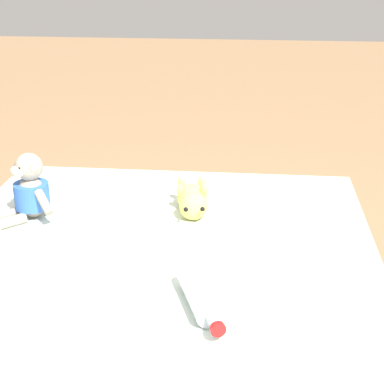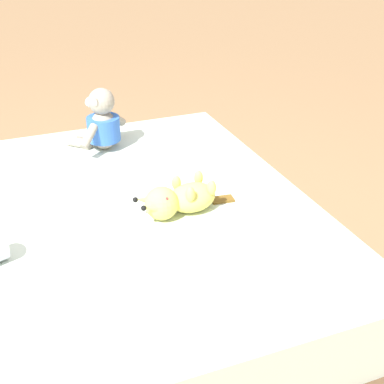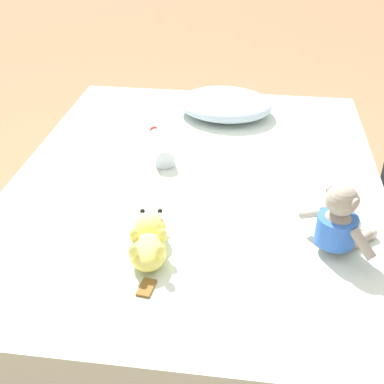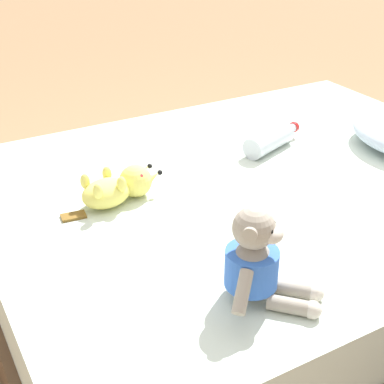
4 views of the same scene
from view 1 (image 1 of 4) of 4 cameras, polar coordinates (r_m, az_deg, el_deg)
bed at (r=1.93m, az=-3.97°, el=-14.07°), size 1.43×1.82×0.48m
plush_monkey at (r=2.20m, az=-15.02°, el=0.02°), size 0.26×0.26×0.24m
plush_yellow_creature at (r=2.18m, az=0.05°, el=-0.73°), size 0.13×0.33×0.10m
glass_bottle at (r=1.63m, az=0.82°, el=-9.58°), size 0.15×0.28×0.08m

